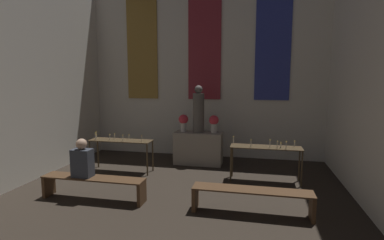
% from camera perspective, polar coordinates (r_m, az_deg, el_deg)
% --- Properties ---
extents(wall_back, '(6.91, 0.16, 5.22)m').
position_cam_1_polar(wall_back, '(8.71, 2.48, 10.39)').
color(wall_back, silver).
rests_on(wall_back, ground_plane).
extents(altar, '(1.25, 0.56, 0.85)m').
position_cam_1_polar(altar, '(7.99, 1.23, -5.34)').
color(altar, gray).
rests_on(altar, ground_plane).
extents(statue, '(0.30, 0.30, 1.23)m').
position_cam_1_polar(statue, '(7.82, 1.25, 1.76)').
color(statue, '#5B5651').
rests_on(statue, altar).
extents(flower_vase_left, '(0.25, 0.25, 0.46)m').
position_cam_1_polar(flower_vase_left, '(7.95, -1.64, -0.26)').
color(flower_vase_left, beige).
rests_on(flower_vase_left, altar).
extents(flower_vase_right, '(0.25, 0.25, 0.46)m').
position_cam_1_polar(flower_vase_right, '(7.79, 4.18, -0.44)').
color(flower_vase_right, beige).
rests_on(flower_vase_right, altar).
extents(candle_rack_left, '(1.53, 0.44, 0.96)m').
position_cam_1_polar(candle_rack_left, '(7.47, -13.42, -4.43)').
color(candle_rack_left, '#473823').
rests_on(candle_rack_left, ground_plane).
extents(candle_rack_right, '(1.53, 0.44, 0.96)m').
position_cam_1_polar(candle_rack_right, '(6.75, 13.88, -5.73)').
color(candle_rack_right, '#473823').
rests_on(candle_rack_right, ground_plane).
extents(pew_back_left, '(1.97, 0.36, 0.43)m').
position_cam_1_polar(pew_back_left, '(5.98, -18.29, -11.35)').
color(pew_back_left, '#4C331E').
rests_on(pew_back_left, ground_plane).
extents(pew_back_right, '(1.97, 0.36, 0.43)m').
position_cam_1_polar(pew_back_right, '(5.21, 11.28, -14.00)').
color(pew_back_right, '#4C331E').
rests_on(pew_back_right, ground_plane).
extents(person_seated, '(0.36, 0.24, 0.72)m').
position_cam_1_polar(person_seated, '(5.96, -20.17, -7.19)').
color(person_seated, '#383D47').
rests_on(person_seated, pew_back_left).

